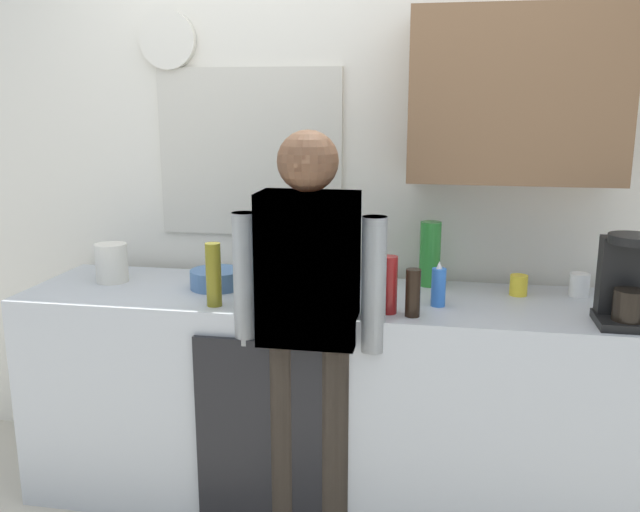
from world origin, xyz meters
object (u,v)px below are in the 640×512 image
(bottle_red_vinegar, at_px, (389,285))
(storage_canister, at_px, (112,263))
(cup_white_mug, at_px, (579,285))
(coffee_maker, at_px, (627,284))
(cup_yellow_cup, at_px, (519,285))
(mixing_bowl, at_px, (216,279))
(person_at_sink, at_px, (308,308))
(bottle_clear_soda, at_px, (430,254))
(bottle_olive_oil, at_px, (214,275))
(dish_soap, at_px, (439,286))
(bottle_dark_sauce, at_px, (413,293))
(person_guest, at_px, (308,308))
(potted_plant, at_px, (281,265))
(bottle_green_wine, at_px, (340,249))

(bottle_red_vinegar, height_order, storage_canister, bottle_red_vinegar)
(cup_white_mug, bearing_deg, coffee_maker, -74.98)
(cup_yellow_cup, bearing_deg, mixing_bowl, -174.57)
(cup_white_mug, bearing_deg, person_at_sink, -155.41)
(mixing_bowl, bearing_deg, cup_yellow_cup, 5.43)
(bottle_clear_soda, xyz_separation_m, storage_canister, (-1.38, -0.19, -0.05))
(bottle_olive_oil, distance_m, person_at_sink, 0.41)
(bottle_red_vinegar, bearing_deg, dish_soap, 34.58)
(cup_white_mug, height_order, person_at_sink, person_at_sink)
(cup_white_mug, bearing_deg, bottle_olive_oil, -164.38)
(bottle_red_vinegar, xyz_separation_m, cup_yellow_cup, (0.51, 0.34, -0.07))
(bottle_red_vinegar, height_order, person_at_sink, person_at_sink)
(dish_soap, bearing_deg, storage_canister, 175.50)
(coffee_maker, bearing_deg, mixing_bowl, 173.30)
(bottle_dark_sauce, distance_m, person_guest, 0.39)
(mixing_bowl, bearing_deg, coffee_maker, -6.70)
(mixing_bowl, distance_m, person_guest, 0.57)
(dish_soap, bearing_deg, potted_plant, 178.29)
(bottle_dark_sauce, relative_size, person_at_sink, 0.11)
(bottle_dark_sauce, bearing_deg, bottle_red_vinegar, 165.27)
(coffee_maker, xyz_separation_m, storage_canister, (-2.08, 0.21, -0.06))
(bottle_olive_oil, relative_size, bottle_green_wine, 0.83)
(bottle_green_wine, bearing_deg, bottle_olive_oil, -134.79)
(potted_plant, bearing_deg, person_at_sink, -56.76)
(person_at_sink, bearing_deg, cup_yellow_cup, 30.78)
(cup_yellow_cup, xyz_separation_m, dish_soap, (-0.32, -0.21, 0.04))
(coffee_maker, distance_m, person_at_sink, 1.14)
(bottle_dark_sauce, height_order, person_at_sink, person_at_sink)
(bottle_olive_oil, distance_m, storage_canister, 0.63)
(cup_yellow_cup, distance_m, person_guest, 0.91)
(bottle_red_vinegar, distance_m, dish_soap, 0.22)
(bottle_clear_soda, distance_m, dish_soap, 0.31)
(potted_plant, bearing_deg, cup_yellow_cup, 11.36)
(cup_white_mug, xyz_separation_m, storage_canister, (-1.99, -0.13, 0.04))
(person_at_sink, bearing_deg, dish_soap, 27.84)
(mixing_bowl, relative_size, dish_soap, 1.22)
(bottle_green_wine, bearing_deg, storage_canister, -170.51)
(cup_yellow_cup, relative_size, person_guest, 0.05)
(coffee_maker, bearing_deg, person_at_sink, -173.19)
(bottle_red_vinegar, bearing_deg, bottle_dark_sauce, -14.73)
(bottle_red_vinegar, xyz_separation_m, person_at_sink, (-0.29, -0.10, -0.08))
(dish_soap, xyz_separation_m, storage_canister, (-1.43, 0.11, 0.01))
(bottle_clear_soda, bearing_deg, cup_yellow_cup, -13.76)
(coffee_maker, relative_size, bottle_red_vinegar, 1.50)
(bottle_dark_sauce, height_order, cup_white_mug, bottle_dark_sauce)
(bottle_dark_sauce, relative_size, bottle_green_wine, 0.60)
(bottle_green_wine, distance_m, storage_canister, 1.01)
(bottle_dark_sauce, distance_m, person_at_sink, 0.39)
(storage_canister, bearing_deg, bottle_olive_oil, -25.30)
(cup_yellow_cup, height_order, mixing_bowl, cup_yellow_cup)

